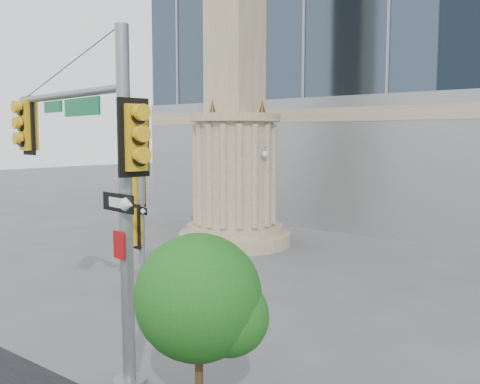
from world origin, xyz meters
The scene contains 5 objects.
ground centered at (0.00, 0.00, 0.00)m, with size 120.00×120.00×0.00m, color #545456.
monument centered at (-6.00, 9.00, 5.52)m, with size 4.40×4.40×16.60m.
main_signal_pole centered at (-0.96, -1.34, 3.73)m, with size 4.63×1.11×6.02m.
secondary_signal_pole centered at (-3.57, 1.91, 2.71)m, with size 0.80×0.68×4.62m.
street_tree centered at (2.04, -1.79, 1.90)m, with size 1.85×1.81×2.88m.
Camera 1 is at (6.98, -7.19, 4.22)m, focal length 40.00 mm.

